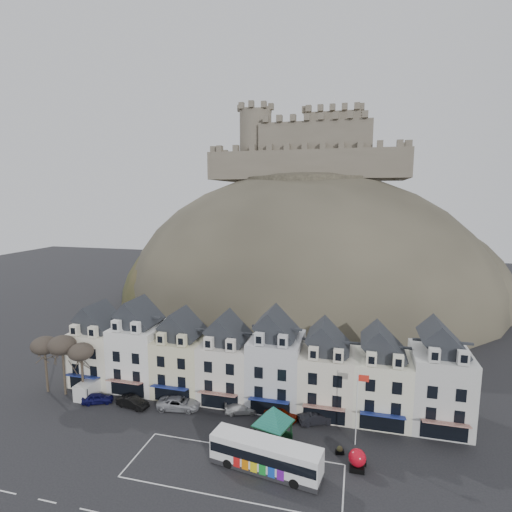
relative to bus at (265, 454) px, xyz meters
The scene contains 21 objects.
ground 5.82m from the bus, 157.54° to the right, with size 300.00×300.00×0.00m, color black.
coach_bay_markings 3.70m from the bus, 164.51° to the right, with size 22.00×7.50×0.01m, color silver.
townhouse_terrace 15.13m from the bus, 109.71° to the left, with size 54.40×9.35×11.80m.
castle_hill 66.97m from the bus, 93.30° to the left, with size 100.00×76.00×68.00m.
castle 83.33m from the bus, 93.57° to the left, with size 50.20×22.20×22.00m.
tree_left_far 35.49m from the bus, 166.18° to the left, with size 3.61×3.61×8.24m.
tree_left_mid 32.67m from the bus, 164.91° to the left, with size 3.78×3.78×8.64m.
tree_left_near 29.71m from the bus, 163.38° to the left, with size 3.43×3.43×7.84m.
bus is the anchor object (origin of this frame).
bus_shelter 4.64m from the bus, 91.46° to the left, with size 7.15×7.15×4.73m.
red_buoy 9.46m from the bus, 15.24° to the left, with size 1.79×1.79×2.21m.
flagpole 11.66m from the bus, 36.77° to the left, with size 1.26×0.13×8.69m.
white_van 28.89m from the bus, 161.56° to the left, with size 2.26×4.97×2.24m.
planter_west 8.69m from the bus, 32.19° to the left, with size 1.00×0.65×0.92m.
planter_east 10.24m from the bus, 19.10° to the left, with size 0.96×0.66×0.95m.
car_navy 26.20m from the bus, 163.60° to the left, with size 1.63×4.05×1.38m, color #0D0C40.
car_black 21.33m from the bus, 159.16° to the left, with size 1.56×4.46×1.47m, color black.
car_silver 16.36m from the bus, 147.56° to the left, with size 2.61×5.58×1.58m, color #9D9EA4.
car_white 11.36m from the bus, 119.19° to the left, with size 1.75×4.31×1.25m, color silver.
car_maroon 9.95m from the bus, 91.79° to the left, with size 1.81×4.50×1.53m, color #651405.
car_charcoal 10.81m from the bus, 66.87° to the left, with size 1.57×4.51×1.49m, color black.
Camera 1 is at (13.43, -34.14, 27.98)m, focal length 28.00 mm.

